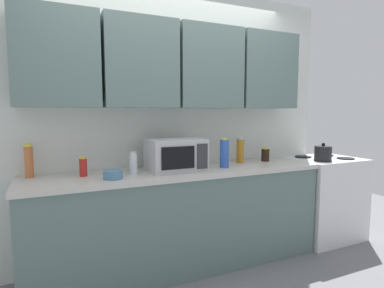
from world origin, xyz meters
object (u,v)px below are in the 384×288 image
(kettle, at_px, (323,153))
(bowl_ceramic_small, at_px, (113,174))
(bottle_blue_cleaner, at_px, (224,153))
(microwave, at_px, (176,155))
(bottle_spice_jar, at_px, (29,161))
(bottle_red_sauce, at_px, (83,167))
(bottle_clear_tall, at_px, (133,164))
(bottle_amber_vinegar, at_px, (240,151))
(bottle_soy_dark, at_px, (265,155))
(stove_range, at_px, (322,197))

(kettle, xyz_separation_m, bowl_ceramic_small, (-2.17, 0.02, -0.05))
(bottle_blue_cleaner, relative_size, bowl_ceramic_small, 1.84)
(microwave, bearing_deg, bottle_spice_jar, 169.92)
(bottle_blue_cleaner, distance_m, bottle_red_sauce, 1.24)
(bottle_clear_tall, relative_size, bottle_red_sauce, 1.18)
(microwave, bearing_deg, bottle_red_sauce, 174.41)
(kettle, bearing_deg, bottle_amber_vinegar, 162.95)
(bottle_soy_dark, bearing_deg, bottle_red_sauce, -179.14)
(kettle, xyz_separation_m, bottle_blue_cleaner, (-1.14, 0.09, 0.05))
(microwave, bearing_deg, stove_range, -0.04)
(bottle_spice_jar, xyz_separation_m, bowl_ceramic_small, (0.59, -0.33, -0.10))
(bottle_amber_vinegar, height_order, bowl_ceramic_small, bottle_amber_vinegar)
(bottle_amber_vinegar, xyz_separation_m, bottle_spice_jar, (-1.90, 0.08, 0.01))
(bottle_clear_tall, height_order, bowl_ceramic_small, bottle_clear_tall)
(stove_range, relative_size, bottle_amber_vinegar, 3.49)
(bottle_amber_vinegar, bearing_deg, bottle_red_sauce, -178.25)
(microwave, relative_size, bottle_soy_dark, 3.24)
(bottle_spice_jar, bearing_deg, microwave, -10.08)
(bottle_spice_jar, relative_size, bottle_red_sauce, 1.69)
(bottle_amber_vinegar, distance_m, bottle_red_sauce, 1.51)
(kettle, height_order, bottle_soy_dark, kettle)
(bottle_clear_tall, bearing_deg, kettle, -3.43)
(bottle_spice_jar, bearing_deg, kettle, -7.16)
(stove_range, xyz_separation_m, kettle, (-0.17, -0.14, 0.53))
(stove_range, xyz_separation_m, bottle_amber_vinegar, (-1.03, 0.12, 0.57))
(stove_range, relative_size, bottle_red_sauce, 5.72)
(microwave, bearing_deg, bottle_clear_tall, -176.70)
(microwave, height_order, bottle_soy_dark, microwave)
(bottle_clear_tall, bearing_deg, bottle_spice_jar, 163.63)
(bottle_soy_dark, relative_size, bottle_blue_cleaner, 0.54)
(bottle_clear_tall, xyz_separation_m, bottle_spice_jar, (-0.77, 0.23, 0.04))
(bottle_blue_cleaner, bearing_deg, bottle_clear_tall, 178.14)
(bottle_soy_dark, relative_size, bottle_red_sauce, 0.93)
(stove_range, height_order, bottle_red_sauce, bottle_red_sauce)
(bottle_amber_vinegar, height_order, bottle_red_sauce, bottle_amber_vinegar)
(kettle, xyz_separation_m, bottle_spice_jar, (-2.76, 0.35, 0.04))
(microwave, relative_size, bowl_ceramic_small, 3.23)
(stove_range, relative_size, bottle_blue_cleaner, 3.34)
(bottle_clear_tall, bearing_deg, bowl_ceramic_small, -151.99)
(bottle_blue_cleaner, relative_size, bottle_spice_jar, 1.01)
(stove_range, relative_size, bowl_ceramic_small, 6.14)
(bottle_red_sauce, height_order, bowl_ceramic_small, bottle_red_sauce)
(kettle, relative_size, bowl_ceramic_small, 1.21)
(bottle_spice_jar, distance_m, bottle_red_sauce, 0.42)
(bottle_soy_dark, relative_size, bottle_spice_jar, 0.55)
(bowl_ceramic_small, bearing_deg, bottle_soy_dark, 7.84)
(bottle_clear_tall, bearing_deg, microwave, 3.30)
(kettle, distance_m, bottle_red_sauce, 2.38)
(stove_range, relative_size, bottle_spice_jar, 3.39)
(kettle, bearing_deg, bottle_spice_jar, 172.84)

